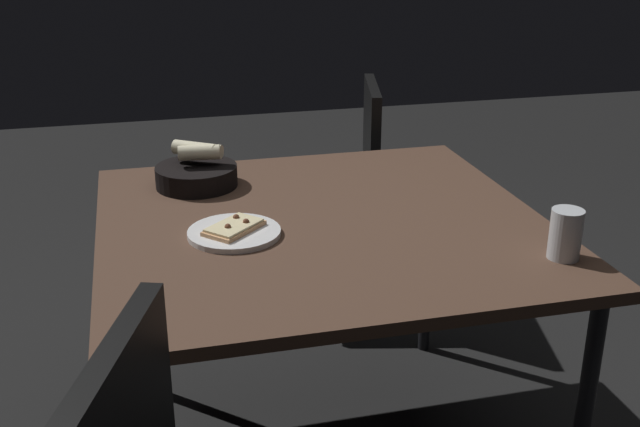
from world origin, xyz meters
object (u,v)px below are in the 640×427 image
(dining_table, at_px, (322,240))
(chair_near, at_px, (340,179))
(pizza_plate, at_px, (234,231))
(bread_basket, at_px, (196,172))
(beer_glass, at_px, (565,236))

(dining_table, bearing_deg, chair_near, -108.04)
(pizza_plate, xyz_separation_m, bread_basket, (0.05, -0.39, 0.03))
(beer_glass, bearing_deg, chair_near, -82.49)
(dining_table, bearing_deg, pizza_plate, 11.38)
(beer_glass, bearing_deg, bread_basket, -42.31)
(beer_glass, distance_m, chair_near, 1.34)
(dining_table, distance_m, chair_near, 1.01)
(bread_basket, distance_m, beer_glass, 1.04)
(pizza_plate, relative_size, beer_glass, 1.95)
(pizza_plate, distance_m, chair_near, 1.16)
(bread_basket, xyz_separation_m, beer_glass, (-0.77, 0.70, 0.01))
(dining_table, xyz_separation_m, pizza_plate, (0.23, 0.05, 0.07))
(beer_glass, bearing_deg, pizza_plate, -23.45)
(dining_table, relative_size, beer_glass, 9.62)
(pizza_plate, relative_size, chair_near, 0.26)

